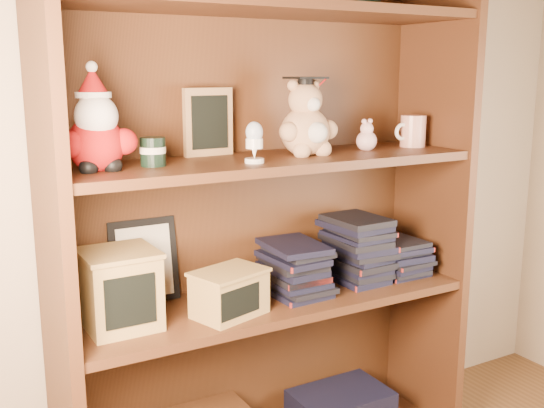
{
  "coord_description": "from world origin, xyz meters",
  "views": [
    {
      "loc": [
        -0.65,
        -0.19,
        1.18
      ],
      "look_at": [
        0.2,
        1.3,
        0.82
      ],
      "focal_mm": 42.0,
      "sensor_mm": 36.0,
      "label": 1
    }
  ],
  "objects_px": {
    "bookcase": "(262,215)",
    "grad_teddy_bear": "(306,125)",
    "teacher_mug": "(412,131)",
    "treats_box": "(120,289)"
  },
  "relations": [
    {
      "from": "bookcase",
      "to": "treats_box",
      "type": "xyz_separation_m",
      "value": [
        -0.43,
        -0.05,
        -0.13
      ]
    },
    {
      "from": "grad_teddy_bear",
      "to": "teacher_mug",
      "type": "bearing_deg",
      "value": 0.98
    },
    {
      "from": "bookcase",
      "to": "teacher_mug",
      "type": "xyz_separation_m",
      "value": [
        0.5,
        -0.05,
        0.22
      ]
    },
    {
      "from": "teacher_mug",
      "to": "treats_box",
      "type": "distance_m",
      "value": 1.0
    },
    {
      "from": "teacher_mug",
      "to": "treats_box",
      "type": "relative_size",
      "value": 0.56
    },
    {
      "from": "grad_teddy_bear",
      "to": "treats_box",
      "type": "distance_m",
      "value": 0.66
    },
    {
      "from": "bookcase",
      "to": "grad_teddy_bear",
      "type": "bearing_deg",
      "value": -27.92
    },
    {
      "from": "bookcase",
      "to": "teacher_mug",
      "type": "distance_m",
      "value": 0.55
    },
    {
      "from": "teacher_mug",
      "to": "grad_teddy_bear",
      "type": "bearing_deg",
      "value": -179.02
    },
    {
      "from": "grad_teddy_bear",
      "to": "teacher_mug",
      "type": "xyz_separation_m",
      "value": [
        0.39,
        0.01,
        -0.04
      ]
    }
  ]
}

